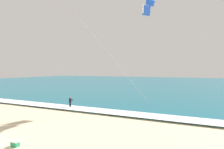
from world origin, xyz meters
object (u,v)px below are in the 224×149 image
at_px(kitesurfer, 70,102).
at_px(kite_primary, 150,0).
at_px(surfboard, 70,108).
at_px(cooler_box, 15,144).

xyz_separation_m(kitesurfer, kite_primary, (10.64, 3.90, 14.34)).
bearing_deg(surfboard, kitesurfer, 67.36).
height_order(surfboard, kitesurfer, kitesurfer).
relative_size(kite_primary, cooler_box, 26.15).
xyz_separation_m(kite_primary, cooler_box, (-5.65, -16.84, -15.08)).
bearing_deg(kite_primary, kitesurfer, -159.85).
bearing_deg(surfboard, kite_primary, 20.22).
bearing_deg(kite_primary, cooler_box, -108.55).
bearing_deg(cooler_box, surfboard, 111.14).
distance_m(kite_primary, cooler_box, 23.30).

